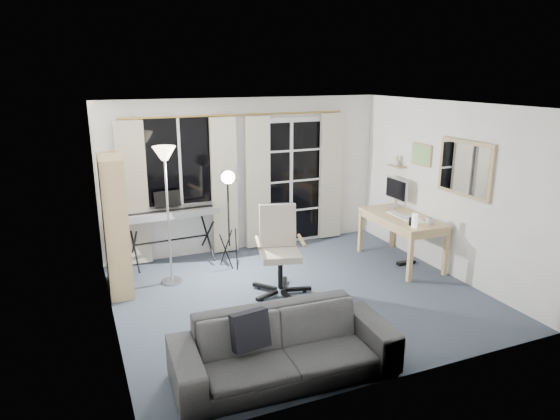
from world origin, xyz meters
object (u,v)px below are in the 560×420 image
object	(u,v)px
bookshelf	(113,229)
mug	(431,220)
office_chair	(279,242)
keyboard_piano	(170,214)
monitor	(396,190)
sofa	(284,337)
studio_light	(228,188)
desk	(402,222)
torchiere_lamp	(165,175)

from	to	relation	value
bookshelf	mug	bearing A→B (deg)	-13.85
bookshelf	office_chair	world-z (taller)	bookshelf
keyboard_piano	mug	size ratio (longest dim) A/B	11.95
monitor	sofa	xyz separation A→B (m)	(-2.95, -2.45, -0.60)
studio_light	sofa	size ratio (longest dim) A/B	0.71
studio_light	desk	xyz separation A→B (m)	(2.43, -0.75, -0.57)
monitor	sofa	size ratio (longest dim) A/B	0.25
bookshelf	office_chair	xyz separation A→B (m)	(1.95, -0.81, -0.17)
torchiere_lamp	desk	world-z (taller)	torchiere_lamp
studio_light	sofa	xyz separation A→B (m)	(-0.32, -2.74, -0.80)
desk	studio_light	bearing A→B (deg)	163.58
keyboard_piano	sofa	world-z (taller)	keyboard_piano
torchiere_lamp	mug	xyz separation A→B (m)	(3.40, -1.09, -0.71)
mug	torchiere_lamp	bearing A→B (deg)	162.25
studio_light	mug	xyz separation A→B (m)	(2.53, -1.25, -0.42)
monitor	sofa	bearing A→B (deg)	-139.67
bookshelf	office_chair	distance (m)	2.12
desk	monitor	size ratio (longest dim) A/B	2.61
torchiere_lamp	mug	distance (m)	3.64
office_chair	desk	xyz separation A→B (m)	(2.05, 0.19, -0.03)
torchiere_lamp	sofa	world-z (taller)	torchiere_lamp
torchiere_lamp	mug	bearing A→B (deg)	-17.75
bookshelf	desk	world-z (taller)	bookshelf
studio_light	office_chair	distance (m)	1.14
keyboard_piano	monitor	bearing A→B (deg)	-16.08
bookshelf	torchiere_lamp	bearing A→B (deg)	-1.49
desk	sofa	size ratio (longest dim) A/B	0.65
studio_light	bookshelf	bearing A→B (deg)	-162.31
keyboard_piano	office_chair	world-z (taller)	office_chair
monitor	mug	distance (m)	0.98
office_chair	sofa	world-z (taller)	office_chair
monitor	bookshelf	bearing A→B (deg)	178.26
sofa	torchiere_lamp	bearing A→B (deg)	104.78
studio_light	monitor	xyz separation A→B (m)	(2.62, -0.30, -0.20)
keyboard_piano	sofa	xyz separation A→B (m)	(0.41, -3.25, -0.37)
bookshelf	torchiere_lamp	world-z (taller)	torchiere_lamp
keyboard_piano	sofa	size ratio (longest dim) A/B	0.68
keyboard_piano	monitor	world-z (taller)	monitor
torchiere_lamp	monitor	bearing A→B (deg)	-2.29
desk	mug	bearing A→B (deg)	-78.03
keyboard_piano	studio_light	bearing A→B (deg)	-37.18
bookshelf	studio_light	distance (m)	1.62
keyboard_piano	office_chair	xyz separation A→B (m)	(1.11, -1.44, -0.11)
bookshelf	sofa	size ratio (longest dim) A/B	0.84
desk	monitor	distance (m)	0.61
keyboard_piano	mug	xyz separation A→B (m)	(3.26, -1.75, 0.01)
studio_light	monitor	world-z (taller)	studio_light
torchiere_lamp	keyboard_piano	xyz separation A→B (m)	(0.14, 0.66, -0.72)
bookshelf	studio_light	world-z (taller)	bookshelf
torchiere_lamp	desk	distance (m)	3.46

